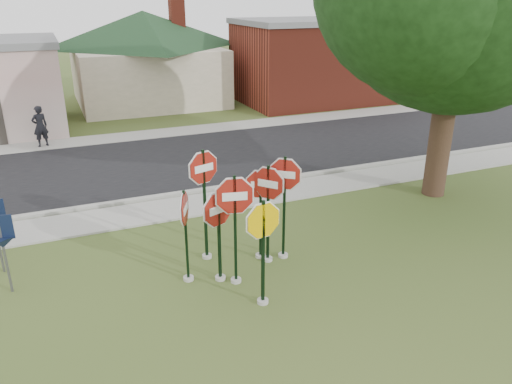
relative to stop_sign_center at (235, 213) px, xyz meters
name	(u,v)px	position (x,y,z in m)	size (l,w,h in m)	color
ground	(267,301)	(0.33, -0.96, -1.70)	(120.00, 120.00, 0.00)	#384F1D
sidewalk_near	(194,205)	(0.33, 4.54, -1.67)	(60.00, 1.60, 0.06)	gray
road	(161,163)	(0.33, 9.04, -1.68)	(60.00, 7.00, 0.04)	black
sidewalk_far	(140,136)	(0.33, 13.34, -1.67)	(60.00, 1.60, 0.06)	gray
curb	(185,193)	(0.33, 5.54, -1.63)	(60.00, 0.20, 0.14)	gray
stop_sign_center	(235,213)	(0.00, 0.00, 0.00)	(1.15, 0.27, 2.69)	#A7A59C
stop_sign_yellow	(263,239)	(0.23, -1.00, -0.20)	(1.07, 0.24, 2.45)	#A7A59C
stop_sign_left	(219,223)	(-0.29, 0.24, -0.28)	(1.06, 0.43, 2.32)	#A7A59C
stop_sign_right	(268,200)	(1.06, 0.62, -0.10)	(0.72, 0.85, 2.56)	#A7A59C
stop_sign_back_right	(261,202)	(0.96, 0.84, -0.23)	(0.89, 0.44, 2.42)	#A7A59C
stop_sign_back_left	(204,188)	(-0.27, 1.32, 0.14)	(1.05, 0.35, 2.90)	#A7A59C
stop_sign_far_right	(285,193)	(1.49, 0.64, 0.01)	(0.86, 0.68, 2.72)	#A7A59C
stop_sign_far_left	(185,224)	(-0.97, 0.50, -0.30)	(0.46, 0.96, 2.30)	#A7A59C
building_house	(144,39)	(2.34, 21.04, 1.95)	(11.60, 11.60, 6.20)	beige
building_brick	(325,60)	(12.33, 17.54, 0.71)	(10.20, 6.20, 4.75)	maroon
bg_tree_right	(390,1)	(22.33, 25.04, 3.88)	(5.60, 5.60, 8.40)	black
pedestrian	(40,126)	(-3.80, 13.16, -0.77)	(0.63, 0.41, 1.73)	black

